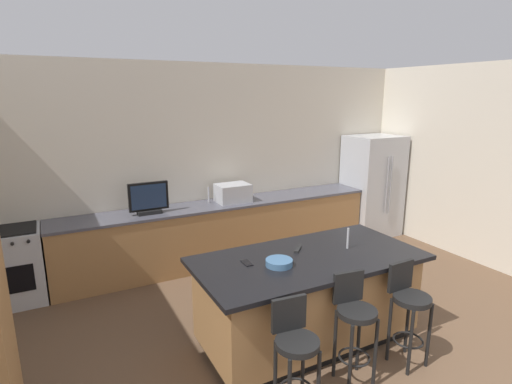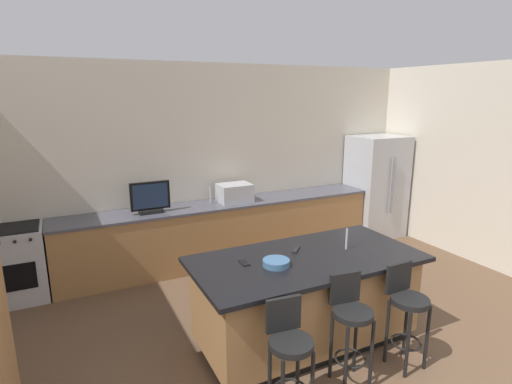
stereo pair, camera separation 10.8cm
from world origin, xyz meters
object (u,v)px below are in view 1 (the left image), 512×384
(bar_stool_left, at_px, (295,350))
(cell_phone, at_px, (247,263))
(refrigerator, at_px, (372,186))
(microwave, at_px, (233,193))
(bar_stool_right, at_px, (408,305))
(bar_stool_center, at_px, (354,319))
(range_oven, at_px, (11,267))
(kitchen_island, at_px, (308,298))
(tv_monitor, at_px, (149,199))
(tv_remote, at_px, (298,249))
(fruit_bowl, at_px, (279,263))

(bar_stool_left, relative_size, cell_phone, 6.32)
(refrigerator, height_order, microwave, refrigerator)
(bar_stool_right, bearing_deg, bar_stool_center, 174.98)
(range_oven, xyz_separation_m, bar_stool_right, (3.33, -2.99, 0.12))
(kitchen_island, xyz_separation_m, refrigerator, (2.87, 2.21, 0.42))
(cell_phone, bearing_deg, kitchen_island, -11.34)
(range_oven, bearing_deg, tv_monitor, -1.75)
(kitchen_island, bearing_deg, refrigerator, 37.55)
(kitchen_island, height_order, microwave, microwave)
(kitchen_island, distance_m, tv_remote, 0.50)
(range_oven, relative_size, tv_remote, 5.44)
(refrigerator, xyz_separation_m, cell_phone, (-3.49, -2.07, 0.03))
(range_oven, relative_size, tv_monitor, 1.77)
(tv_monitor, relative_size, tv_remote, 3.08)
(refrigerator, xyz_separation_m, fruit_bowl, (-3.25, -2.26, 0.06))
(range_oven, bearing_deg, tv_remote, -37.53)
(bar_stool_center, relative_size, tv_remote, 5.76)
(tv_monitor, distance_m, bar_stool_center, 3.13)
(fruit_bowl, distance_m, cell_phone, 0.31)
(range_oven, xyz_separation_m, tv_monitor, (1.66, -0.05, 0.64))
(microwave, height_order, bar_stool_center, microwave)
(bar_stool_left, distance_m, tv_remote, 1.22)
(bar_stool_center, bearing_deg, cell_phone, 134.24)
(bar_stool_center, bearing_deg, tv_monitor, 116.96)
(refrigerator, bearing_deg, bar_stool_center, -134.77)
(bar_stool_left, relative_size, bar_stool_right, 0.98)
(kitchen_island, height_order, range_oven, range_oven)
(kitchen_island, relative_size, range_oven, 2.45)
(cell_phone, bearing_deg, fruit_bowl, -36.15)
(microwave, relative_size, bar_stool_center, 0.49)
(tv_monitor, height_order, cell_phone, tv_monitor)
(kitchen_island, xyz_separation_m, bar_stool_right, (0.61, -0.72, 0.11))
(bar_stool_center, distance_m, tv_remote, 0.94)
(cell_phone, bearing_deg, bar_stool_center, -51.75)
(bar_stool_left, relative_size, bar_stool_center, 0.97)
(kitchen_island, bearing_deg, cell_phone, 167.59)
(tv_monitor, relative_size, fruit_bowl, 2.07)
(range_oven, xyz_separation_m, bar_stool_center, (2.72, -2.95, 0.13))
(refrigerator, distance_m, bar_stool_center, 4.08)
(microwave, bearing_deg, bar_stool_right, -82.15)
(refrigerator, relative_size, bar_stool_right, 1.83)
(tv_remote, bearing_deg, fruit_bowl, -101.87)
(range_oven, distance_m, fruit_bowl, 3.33)
(tv_monitor, bearing_deg, bar_stool_right, -60.50)
(kitchen_island, bearing_deg, tv_remote, 92.29)
(tv_remote, bearing_deg, bar_stool_right, -11.27)
(microwave, bearing_deg, kitchen_island, -95.08)
(bar_stool_right, bearing_deg, cell_phone, 143.40)
(bar_stool_left, bearing_deg, range_oven, 129.35)
(bar_stool_center, bearing_deg, fruit_bowl, 127.85)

